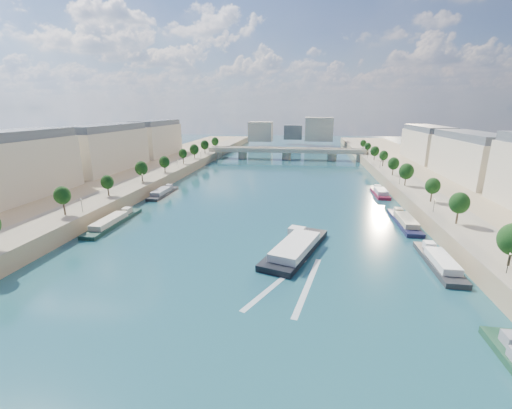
% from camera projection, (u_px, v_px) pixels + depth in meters
% --- Properties ---
extents(ground, '(700.00, 700.00, 0.00)m').
position_uv_depth(ground, '(266.00, 208.00, 126.17)').
color(ground, '#0D2D3D').
rests_on(ground, ground).
extents(quay_left, '(44.00, 520.00, 5.00)m').
position_uv_depth(quay_left, '(86.00, 194.00, 135.53)').
color(quay_left, '#9E8460').
rests_on(quay_left, ground).
extents(quay_right, '(44.00, 520.00, 5.00)m').
position_uv_depth(quay_right, '(478.00, 209.00, 115.46)').
color(quay_right, '#9E8460').
rests_on(quay_right, ground).
extents(pave_left, '(14.00, 520.00, 0.10)m').
position_uv_depth(pave_left, '(121.00, 189.00, 132.74)').
color(pave_left, gray).
rests_on(pave_left, quay_left).
extents(pave_right, '(14.00, 520.00, 0.10)m').
position_uv_depth(pave_right, '(432.00, 200.00, 116.85)').
color(pave_right, gray).
rests_on(pave_right, quay_right).
extents(trees_left, '(4.80, 268.80, 8.26)m').
position_uv_depth(trees_left, '(127.00, 175.00, 132.89)').
color(trees_left, '#382B1E').
rests_on(trees_left, ground).
extents(trees_right, '(4.80, 268.80, 8.26)m').
position_uv_depth(trees_right, '(418.00, 179.00, 125.18)').
color(trees_right, '#382B1E').
rests_on(trees_right, ground).
extents(lamps_left, '(0.36, 200.36, 4.28)m').
position_uv_depth(lamps_left, '(117.00, 189.00, 121.85)').
color(lamps_left, black).
rests_on(lamps_left, ground).
extents(lamps_right, '(0.36, 200.36, 4.28)m').
position_uv_depth(lamps_right, '(414.00, 189.00, 121.50)').
color(lamps_right, black).
rests_on(lamps_right, ground).
extents(buildings_left, '(16.00, 226.00, 23.20)m').
position_uv_depth(buildings_left, '(71.00, 155.00, 144.98)').
color(buildings_left, '#C2B495').
rests_on(buildings_left, ground).
extents(buildings_right, '(16.00, 226.00, 23.20)m').
position_uv_depth(buildings_right, '(508.00, 164.00, 121.28)').
color(buildings_right, '#C2B495').
rests_on(buildings_right, ground).
extents(skyline, '(79.00, 42.00, 22.00)m').
position_uv_depth(skyline, '(296.00, 130.00, 330.77)').
color(skyline, '#C2B495').
rests_on(skyline, ground).
extents(bridge, '(112.00, 12.00, 8.15)m').
position_uv_depth(bridge, '(287.00, 152.00, 244.28)').
color(bridge, '#C1B79E').
rests_on(bridge, ground).
extents(tour_barge, '(17.20, 30.77, 4.02)m').
position_uv_depth(tour_barge, '(296.00, 248.00, 87.05)').
color(tour_barge, black).
rests_on(tour_barge, ground).
extents(wake, '(15.51, 25.75, 0.04)m').
position_uv_depth(wake, '(293.00, 283.00, 71.59)').
color(wake, silver).
rests_on(wake, ground).
extents(moored_barges_left, '(5.00, 160.99, 3.60)m').
position_uv_depth(moored_barges_left, '(48.00, 260.00, 80.70)').
color(moored_barges_left, '#1B203B').
rests_on(moored_barges_left, ground).
extents(moored_barges_right, '(5.00, 156.13, 3.60)m').
position_uv_depth(moored_barges_right, '(443.00, 267.00, 77.30)').
color(moored_barges_right, black).
rests_on(moored_barges_right, ground).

